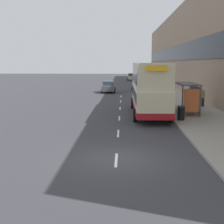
# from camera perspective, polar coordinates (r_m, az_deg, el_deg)

# --- Properties ---
(ground_plane) EXTENTS (220.00, 220.00, 0.00)m
(ground_plane) POSITION_cam_1_polar(r_m,az_deg,el_deg) (14.35, 0.80, -8.49)
(ground_plane) COLOR #38383D
(pavement) EXTENTS (5.00, 93.00, 0.14)m
(pavement) POSITION_cam_1_polar(r_m,az_deg,el_deg) (52.72, 8.86, 4.28)
(pavement) COLOR gray
(pavement) RESTS_ON ground_plane
(terrace_facade) EXTENTS (3.10, 93.00, 13.10)m
(terrace_facade) POSITION_cam_1_polar(r_m,az_deg,el_deg) (53.21, 13.38, 11.17)
(terrace_facade) COLOR #9E846B
(terrace_facade) RESTS_ON ground_plane
(lane_mark_0) EXTENTS (0.12, 2.00, 0.01)m
(lane_mark_0) POSITION_cam_1_polar(r_m,az_deg,el_deg) (14.11, 0.78, -8.77)
(lane_mark_0) COLOR silver
(lane_mark_0) RESTS_ON ground_plane
(lane_mark_1) EXTENTS (0.12, 2.00, 0.01)m
(lane_mark_1) POSITION_cam_1_polar(r_m,az_deg,el_deg) (19.25, 1.14, -3.92)
(lane_mark_1) COLOR silver
(lane_mark_1) RESTS_ON ground_plane
(lane_mark_2) EXTENTS (0.12, 2.00, 0.01)m
(lane_mark_2) POSITION_cam_1_polar(r_m,az_deg,el_deg) (24.48, 1.35, -1.13)
(lane_mark_2) COLOR silver
(lane_mark_2) RESTS_ON ground_plane
(lane_mark_3) EXTENTS (0.12, 2.00, 0.01)m
(lane_mark_3) POSITION_cam_1_polar(r_m,az_deg,el_deg) (29.74, 1.49, 0.68)
(lane_mark_3) COLOR silver
(lane_mark_3) RESTS_ON ground_plane
(lane_mark_4) EXTENTS (0.12, 2.00, 0.01)m
(lane_mark_4) POSITION_cam_1_polar(r_m,az_deg,el_deg) (35.03, 1.58, 1.94)
(lane_mark_4) COLOR silver
(lane_mark_4) RESTS_ON ground_plane
(lane_mark_5) EXTENTS (0.12, 2.00, 0.01)m
(lane_mark_5) POSITION_cam_1_polar(r_m,az_deg,el_deg) (40.32, 1.65, 2.87)
(lane_mark_5) COLOR silver
(lane_mark_5) RESTS_ON ground_plane
(bus_shelter) EXTENTS (1.60, 4.20, 2.48)m
(bus_shelter) POSITION_cam_1_polar(r_m,az_deg,el_deg) (26.59, 13.98, 3.48)
(bus_shelter) COLOR #4C4C51
(bus_shelter) RESTS_ON ground_plane
(double_decker_bus_near) EXTENTS (2.85, 10.58, 4.30)m
(double_decker_bus_near) POSITION_cam_1_polar(r_m,az_deg,el_deg) (26.04, 6.89, 4.47)
(double_decker_bus_near) COLOR beige
(double_decker_bus_near) RESTS_ON ground_plane
(car_0) EXTENTS (1.99, 3.86, 1.76)m
(car_0) POSITION_cam_1_polar(r_m,az_deg,el_deg) (48.69, 4.79, 4.92)
(car_0) COLOR navy
(car_0) RESTS_ON ground_plane
(car_1) EXTENTS (2.00, 4.02, 1.66)m
(car_1) POSITION_cam_1_polar(r_m,az_deg,el_deg) (45.64, -0.66, 4.63)
(car_1) COLOR #4C5156
(car_1) RESTS_ON ground_plane
(car_2) EXTENTS (2.07, 4.27, 1.70)m
(car_2) POSITION_cam_1_polar(r_m,az_deg,el_deg) (78.05, 3.61, 6.44)
(car_2) COLOR #B7B799
(car_2) RESTS_ON ground_plane
(pedestrian_at_shelter) EXTENTS (0.34, 0.34, 1.72)m
(pedestrian_at_shelter) POSITION_cam_1_polar(r_m,az_deg,el_deg) (30.76, 14.84, 2.56)
(pedestrian_at_shelter) COLOR #23232D
(pedestrian_at_shelter) RESTS_ON ground_plane
(pedestrian_1) EXTENTS (0.34, 0.34, 1.73)m
(pedestrian_1) POSITION_cam_1_polar(r_m,az_deg,el_deg) (31.18, 16.30, 2.59)
(pedestrian_1) COLOR #23232D
(pedestrian_1) RESTS_ON ground_plane
(pedestrian_2) EXTENTS (0.31, 0.31, 1.57)m
(pedestrian_2) POSITION_cam_1_polar(r_m,az_deg,el_deg) (26.90, 15.71, 1.47)
(pedestrian_2) COLOR #23232D
(pedestrian_2) RESTS_ON ground_plane
(pedestrian_3) EXTENTS (0.33, 0.33, 1.69)m
(pedestrian_3) POSITION_cam_1_polar(r_m,az_deg,el_deg) (31.58, 14.28, 2.71)
(pedestrian_3) COLOR #23232D
(pedestrian_3) RESTS_ON ground_plane
(litter_bin) EXTENTS (0.55, 0.55, 1.05)m
(litter_bin) POSITION_cam_1_polar(r_m,az_deg,el_deg) (23.42, 12.52, -0.16)
(litter_bin) COLOR black
(litter_bin) RESTS_ON ground_plane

